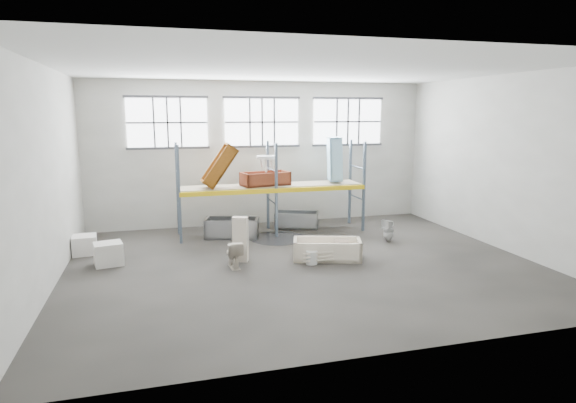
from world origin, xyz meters
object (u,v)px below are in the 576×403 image
object	(u,v)px
toilet_beige	(234,254)
bathtub_beige	(327,249)
steel_tub_right	(297,220)
steel_tub_left	(232,228)
cistern_tall	(240,239)
rust_tub_flat	(265,179)
carton_near	(108,254)
bucket	(312,258)
toilet_white	(388,230)
blue_tub_upright	(335,159)

from	to	relation	value
toilet_beige	bathtub_beige	bearing A→B (deg)	177.17
steel_tub_right	steel_tub_left	bearing A→B (deg)	-163.30
bathtub_beige	cistern_tall	world-z (taller)	cistern_tall
rust_tub_flat	toilet_beige	bearing A→B (deg)	-115.82
rust_tub_flat	carton_near	world-z (taller)	rust_tub_flat
rust_tub_flat	carton_near	distance (m)	5.42
bucket	carton_near	world-z (taller)	carton_near
toilet_white	blue_tub_upright	size ratio (longest dim) A/B	0.48
bathtub_beige	cistern_tall	xyz separation A→B (m)	(-2.30, 0.41, 0.34)
steel_tub_left	bathtub_beige	bearing A→B (deg)	-54.48
blue_tub_upright	steel_tub_left	bearing A→B (deg)	-176.05
steel_tub_right	blue_tub_upright	bearing A→B (deg)	-21.45
cistern_tall	steel_tub_right	size ratio (longest dim) A/B	0.81
steel_tub_left	blue_tub_upright	distance (m)	4.13
carton_near	toilet_white	bearing A→B (deg)	1.35
toilet_beige	bucket	world-z (taller)	toilet_beige
cistern_tall	toilet_beige	bearing A→B (deg)	-96.86
steel_tub_left	carton_near	distance (m)	4.07
cistern_tall	steel_tub_right	bearing A→B (deg)	75.10
carton_near	steel_tub_right	bearing A→B (deg)	24.56
toilet_beige	cistern_tall	distance (m)	0.59
bathtub_beige	carton_near	xyz separation A→B (m)	(-5.69, 1.01, 0.03)
steel_tub_left	bucket	world-z (taller)	steel_tub_left
toilet_white	steel_tub_left	world-z (taller)	toilet_white
bathtub_beige	toilet_white	bearing A→B (deg)	43.15
rust_tub_flat	toilet_white	bearing A→B (deg)	-30.45
bathtub_beige	blue_tub_upright	xyz separation A→B (m)	(1.41, 3.24, 2.13)
toilet_white	carton_near	world-z (taller)	toilet_white
cistern_tall	carton_near	distance (m)	3.45
bathtub_beige	blue_tub_upright	bearing A→B (deg)	83.55
toilet_beige	rust_tub_flat	distance (m)	3.91
steel_tub_left	bucket	size ratio (longest dim) A/B	4.77
bathtub_beige	toilet_white	world-z (taller)	toilet_white
bathtub_beige	steel_tub_left	bearing A→B (deg)	142.51
steel_tub_right	rust_tub_flat	xyz separation A→B (m)	(-1.21, -0.50, 1.55)
steel_tub_right	carton_near	distance (m)	6.50
cistern_tall	carton_near	xyz separation A→B (m)	(-3.39, 0.59, -0.31)
bathtub_beige	toilet_beige	bearing A→B (deg)	-161.85
cistern_tall	steel_tub_left	distance (m)	2.61
steel_tub_right	bathtub_beige	bearing A→B (deg)	-93.45
rust_tub_flat	blue_tub_upright	world-z (taller)	blue_tub_upright
toilet_white	carton_near	bearing A→B (deg)	-109.60
bathtub_beige	toilet_white	xyz separation A→B (m)	(2.44, 1.20, 0.08)
toilet_white	bucket	distance (m)	3.36
toilet_beige	blue_tub_upright	size ratio (longest dim) A/B	0.48
toilet_white	bathtub_beige	bearing A→B (deg)	-84.80
steel_tub_left	steel_tub_right	distance (m)	2.47
bathtub_beige	steel_tub_right	size ratio (longest dim) A/B	1.22
toilet_beige	blue_tub_upright	bearing A→B (deg)	-144.31
cistern_tall	bucket	size ratio (longest dim) A/B	3.47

